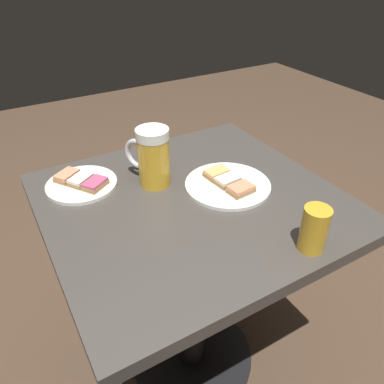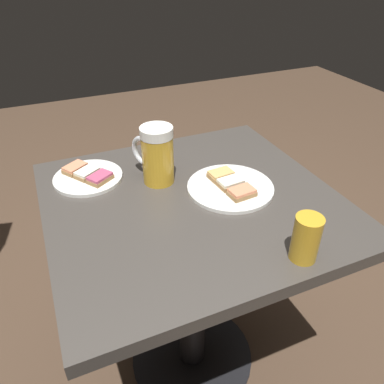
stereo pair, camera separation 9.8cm
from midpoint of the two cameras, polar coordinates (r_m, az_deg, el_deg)
name	(u,v)px [view 2 (the right image)]	position (r m, az deg, el deg)	size (l,w,h in m)	color
ground_plane	(192,356)	(1.53, 2.01, -23.89)	(6.00, 6.00, 0.00)	#4C3828
cafe_table	(192,243)	(1.09, 2.60, -7.91)	(0.76, 0.72, 0.72)	black
plate_near	(231,187)	(1.04, 8.66, 0.73)	(0.24, 0.24, 0.03)	white
plate_far	(88,176)	(1.10, -13.19, 2.31)	(0.20, 0.20, 0.03)	white
beer_mug	(156,155)	(1.03, -2.73, 5.63)	(0.10, 0.14, 0.17)	gold
beer_glass_small	(306,238)	(0.83, 20.33, -6.80)	(0.06, 0.06, 0.11)	gold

